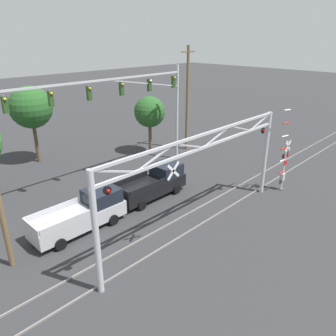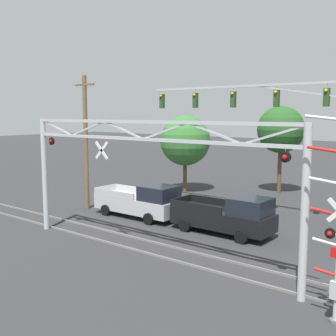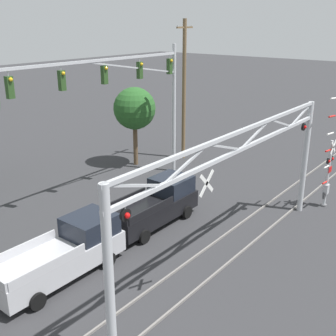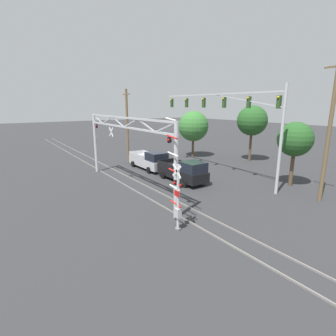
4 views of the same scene
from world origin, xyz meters
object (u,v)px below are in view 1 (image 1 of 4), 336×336
Objects in this scene: crossing_signal_mast at (284,164)px; background_tree_far_left_verge at (31,107)px; pickup_truck_following at (83,213)px; background_tree_far_right_verge at (150,112)px; traffic_signal_span at (138,98)px; crossing_gantry at (203,167)px; utility_pole_right at (187,98)px; pickup_truck_lead at (154,183)px.

crossing_signal_mast is 0.91× the size of background_tree_far_left_verge.
pickup_truck_following is 1.03× the size of background_tree_far_right_verge.
background_tree_far_right_verge is (4.05, 3.06, -2.23)m from traffic_signal_span.
crossing_gantry is at bearing -120.75° from background_tree_far_right_verge.
crossing_signal_mast is 13.66m from background_tree_far_right_verge.
utility_pole_right reaches higher than pickup_truck_following.
background_tree_far_left_verge is (-4.99, 8.69, -1.26)m from traffic_signal_span.
crossing_gantry is 2.33× the size of crossing_signal_mast.
background_tree_far_left_verge reaches higher than pickup_truck_following.
traffic_signal_span reaches higher than background_tree_far_right_verge.
pickup_truck_lead is at bearing -118.57° from traffic_signal_span.
traffic_signal_span is at bearing -60.14° from background_tree_far_left_verge.
pickup_truck_lead is at bearing 1.41° from pickup_truck_following.
pickup_truck_following is at bearing -149.20° from background_tree_far_right_verge.
crossing_signal_mast is at bearing -24.48° from pickup_truck_following.
traffic_signal_span reaches higher than crossing_gantry.
pickup_truck_following is (-4.83, 5.24, -3.11)m from crossing_gantry.
crossing_gantry is 0.96× the size of traffic_signal_span.
utility_pole_right is at bearing 28.98° from pickup_truck_lead.
background_tree_far_left_verge is 1.24× the size of background_tree_far_right_verge.
pickup_truck_lead is at bearing -77.94° from background_tree_far_left_verge.
utility_pole_right reaches higher than crossing_gantry.
crossing_signal_mast is at bearing -63.49° from traffic_signal_span.
utility_pole_right is at bearing -30.69° from background_tree_far_left_verge.
pickup_truck_lead is 0.96× the size of pickup_truck_following.
crossing_signal_mast is at bearing -40.12° from pickup_truck_lead.
crossing_gantry is 6.33m from pickup_truck_lead.
crossing_signal_mast is at bearing -101.24° from utility_pole_right.
traffic_signal_span is 2.72× the size of background_tree_far_right_verge.
traffic_signal_span is 2.76× the size of pickup_truck_lead.
crossing_signal_mast is at bearing -5.85° from crossing_gantry.
traffic_signal_span is 1.51× the size of utility_pole_right.
background_tree_far_left_verge is at bearing 119.86° from traffic_signal_span.
crossing_signal_mast is 14.81m from pickup_truck_following.
crossing_signal_mast is 12.31m from utility_pole_right.
crossing_gantry is at bearing -47.34° from pickup_truck_following.
background_tree_far_left_verge reaches higher than background_tree_far_right_verge.
pickup_truck_following is (-6.00, -0.15, 0.00)m from pickup_truck_lead.
background_tree_far_right_verge is at bearing 94.82° from crossing_signal_mast.
pickup_truck_lead is 11.93m from utility_pole_right.
pickup_truck_following is at bearing -152.59° from traffic_signal_span.
utility_pole_right is (10.93, 10.79, 1.13)m from crossing_gantry.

